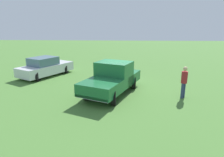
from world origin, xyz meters
name	(u,v)px	position (x,y,z in m)	size (l,w,h in m)	color
ground_plane	(118,89)	(0.00, 0.00, 0.00)	(80.00, 80.00, 0.00)	#477533
pickup_truck	(113,77)	(0.66, -0.30, 0.94)	(4.94, 3.50, 1.82)	black
sedan_near	(45,67)	(-3.03, -5.77, 0.68)	(4.61, 3.59, 1.48)	black
person_bystander	(184,80)	(1.24, 3.54, 0.98)	(0.45, 0.45, 1.74)	navy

